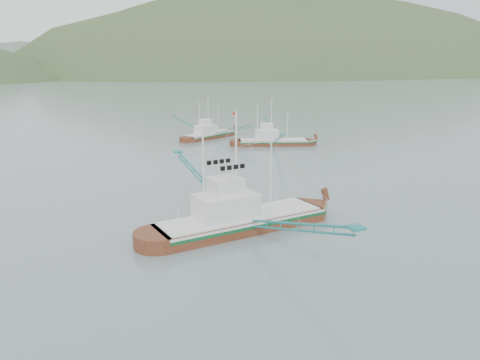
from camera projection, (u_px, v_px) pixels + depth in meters
name	position (u px, v px, depth m)	size (l,w,h in m)	color
ground	(265.00, 229.00, 42.55)	(1200.00, 1200.00, 0.00)	slate
main_boat	(239.00, 210.00, 42.00)	(16.24, 28.47, 11.59)	#582612
bg_boat_right	(273.00, 135.00, 83.52)	(12.82, 21.82, 9.10)	#582612
bg_boat_far	(210.00, 129.00, 91.20)	(13.02, 20.18, 8.71)	#582612
headland_right	(297.00, 73.00, 515.53)	(684.00, 432.00, 306.00)	#3C4F29
ridge_distant	(88.00, 72.00, 555.72)	(960.00, 400.00, 240.00)	slate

